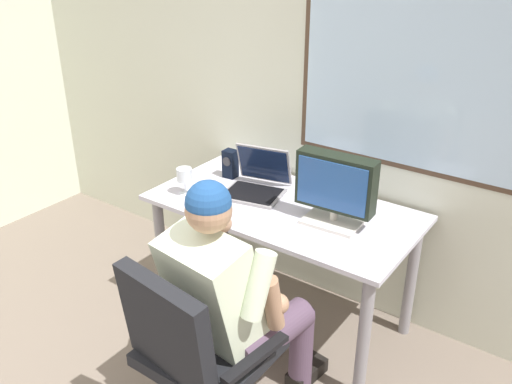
% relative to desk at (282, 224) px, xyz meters
% --- Properties ---
extents(wall_rear, '(4.73, 0.08, 2.67)m').
position_rel_desk_xyz_m(wall_rear, '(-0.06, 0.43, 0.71)').
color(wall_rear, silver).
rests_on(wall_rear, ground).
extents(desk, '(1.47, 0.75, 0.76)m').
position_rel_desk_xyz_m(desk, '(0.00, 0.00, 0.00)').
color(desk, gray).
rests_on(desk, ground).
extents(office_chair, '(0.64, 0.60, 0.93)m').
position_rel_desk_xyz_m(office_chair, '(0.16, -0.95, -0.10)').
color(office_chair, black).
rests_on(office_chair, ground).
extents(person_seated, '(0.56, 0.82, 1.25)m').
position_rel_desk_xyz_m(person_seated, '(0.19, -0.69, 0.02)').
color(person_seated, '#564257').
rests_on(person_seated, ground).
extents(crt_monitor, '(0.41, 0.25, 0.37)m').
position_rel_desk_xyz_m(crt_monitor, '(0.32, -0.01, 0.32)').
color(crt_monitor, beige).
rests_on(crt_monitor, desk).
extents(laptop, '(0.39, 0.40, 0.25)m').
position_rel_desk_xyz_m(laptop, '(-0.22, 0.08, 0.18)').
color(laptop, gray).
rests_on(laptop, desk).
extents(wine_glass, '(0.09, 0.09, 0.16)m').
position_rel_desk_xyz_m(wine_glass, '(-0.53, -0.20, 0.23)').
color(wine_glass, silver).
rests_on(wine_glass, desk).
extents(desk_speaker, '(0.08, 0.08, 0.17)m').
position_rel_desk_xyz_m(desk_speaker, '(-0.47, 0.14, 0.21)').
color(desk_speaker, black).
rests_on(desk_speaker, desk).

